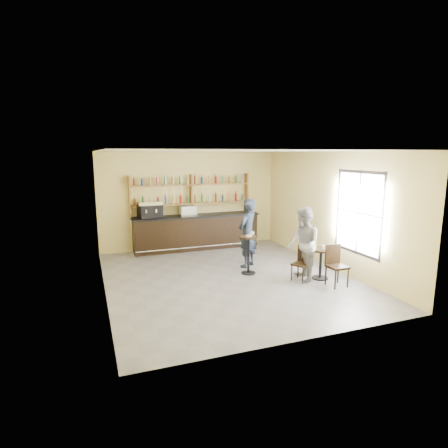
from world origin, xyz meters
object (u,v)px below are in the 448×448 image
object	(u,v)px
espresso_machine	(150,210)
pastry_case	(188,211)
bar_counter	(196,232)
cafe_table	(321,264)
patron_second	(303,244)
man_main	(248,233)
chair_west	(301,264)
pedestal_table	(249,255)
chair_south	(337,266)

from	to	relation	value
espresso_machine	pastry_case	world-z (taller)	espresso_machine
bar_counter	espresso_machine	world-z (taller)	espresso_machine
cafe_table	patron_second	bearing A→B (deg)	175.47
man_main	chair_west	bearing A→B (deg)	77.91
pedestal_table	chair_west	world-z (taller)	pedestal_table
pedestal_table	patron_second	bearing A→B (deg)	-43.55
man_main	chair_west	distance (m)	1.81
pastry_case	chair_west	bearing A→B (deg)	-75.00
cafe_table	chair_south	world-z (taller)	chair_south
pastry_case	patron_second	bearing A→B (deg)	-74.56
espresso_machine	pedestal_table	xyz separation A→B (m)	(2.06, -3.01, -0.90)
pastry_case	patron_second	xyz separation A→B (m)	(1.87, -3.99, -0.37)
man_main	chair_west	size ratio (longest dim) A/B	2.22
espresso_machine	pastry_case	distance (m)	1.22
pedestal_table	patron_second	xyz separation A→B (m)	(1.03, -0.98, 0.42)
bar_counter	chair_south	distance (m)	5.10
bar_counter	pedestal_table	distance (m)	3.06
pedestal_table	pastry_case	bearing A→B (deg)	105.62
man_main	patron_second	world-z (taller)	man_main
pastry_case	chair_west	xyz separation A→B (m)	(1.83, -3.98, -0.87)
man_main	cafe_table	size ratio (longest dim) A/B	2.44
pastry_case	pedestal_table	distance (m)	3.22
man_main	espresso_machine	bearing A→B (deg)	-85.02
cafe_table	chair_south	bearing A→B (deg)	-85.24
pastry_case	cafe_table	bearing A→B (deg)	-69.12
man_main	chair_south	distance (m)	2.64
bar_counter	pastry_case	distance (m)	0.78
pedestal_table	chair_west	xyz separation A→B (m)	(0.99, -0.97, -0.07)
pedestal_table	cafe_table	bearing A→B (deg)	-33.53
espresso_machine	pastry_case	xyz separation A→B (m)	(1.22, 0.00, -0.10)
pastry_case	chair_west	distance (m)	4.46
chair_south	patron_second	world-z (taller)	patron_second
pedestal_table	chair_west	bearing A→B (deg)	-44.42
espresso_machine	chair_west	size ratio (longest dim) A/B	0.83
cafe_table	pastry_case	bearing A→B (deg)	120.60
pastry_case	man_main	world-z (taller)	man_main
espresso_machine	chair_south	size ratio (longest dim) A/B	0.73
espresso_machine	pedestal_table	distance (m)	3.75
patron_second	pastry_case	bearing A→B (deg)	-140.67
espresso_machine	man_main	world-z (taller)	man_main
pedestal_table	cafe_table	size ratio (longest dim) A/B	1.28
espresso_machine	chair_south	world-z (taller)	espresso_machine
espresso_machine	patron_second	size ratio (longest dim) A/B	0.39
man_main	cafe_table	distance (m)	2.15
pastry_case	man_main	size ratio (longest dim) A/B	0.27
chair_west	man_main	bearing A→B (deg)	177.61
man_main	cafe_table	xyz separation A→B (m)	(1.32, -1.61, -0.57)
bar_counter	pedestal_table	world-z (taller)	bar_counter
patron_second	bar_counter	bearing A→B (deg)	-144.10
man_main	patron_second	xyz separation A→B (m)	(0.81, -1.57, -0.03)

